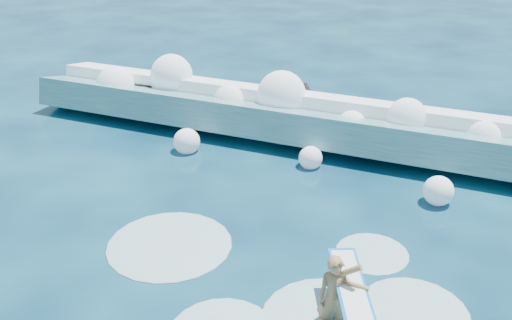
# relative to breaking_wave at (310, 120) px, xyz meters

# --- Properties ---
(ground) EXTENTS (200.00, 200.00, 0.00)m
(ground) POSITION_rel_breaking_wave_xyz_m (-1.49, -6.56, -0.58)
(ground) COLOR #071F38
(ground) RESTS_ON ground
(breaking_wave) EXTENTS (19.16, 2.93, 1.65)m
(breaking_wave) POSITION_rel_breaking_wave_xyz_m (0.00, 0.00, 0.00)
(breaking_wave) COLOR teal
(breaking_wave) RESTS_ON ground
(rock_cluster) EXTENTS (8.00, 3.22, 1.28)m
(rock_cluster) POSITION_rel_breaking_wave_xyz_m (-4.37, 0.68, -0.17)
(rock_cluster) COLOR black
(rock_cluster) RESTS_ON ground
(surfer_with_board) EXTENTS (1.44, 2.90, 1.73)m
(surfer_with_board) POSITION_rel_breaking_wave_xyz_m (3.11, -8.17, 0.06)
(surfer_with_board) COLOR #A1774B
(surfer_with_board) RESTS_ON ground
(wave_spray) EXTENTS (15.08, 4.43, 2.17)m
(wave_spray) POSITION_rel_breaking_wave_xyz_m (-1.01, -0.10, 0.44)
(wave_spray) COLOR white
(wave_spray) RESTS_ON ground
(surf_foam) EXTENTS (9.24, 5.40, 0.14)m
(surf_foam) POSITION_rel_breaking_wave_xyz_m (1.76, -7.71, -0.58)
(surf_foam) COLOR silver
(surf_foam) RESTS_ON ground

